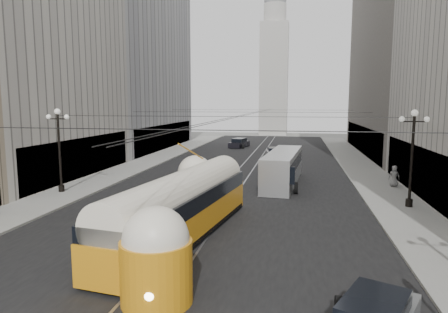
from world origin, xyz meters
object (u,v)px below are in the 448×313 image
at_px(pedestrian_crossing_a, 124,256).
at_px(pedestrian_sidewalk_right, 394,176).
at_px(streetcar, 182,206).
at_px(city_bus, 283,166).

relative_size(pedestrian_crossing_a, pedestrian_sidewalk_right, 1.01).
distance_m(streetcar, pedestrian_sidewalk_right, 20.15).
relative_size(streetcar, pedestrian_crossing_a, 9.01).
bearing_deg(pedestrian_sidewalk_right, streetcar, 54.51).
height_order(streetcar, pedestrian_crossing_a, streetcar).
distance_m(city_bus, pedestrian_sidewalk_right, 9.03).
bearing_deg(pedestrian_sidewalk_right, city_bus, 5.98).
distance_m(streetcar, city_bus, 15.69).
relative_size(streetcar, city_bus, 1.41).
height_order(city_bus, pedestrian_crossing_a, city_bus).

